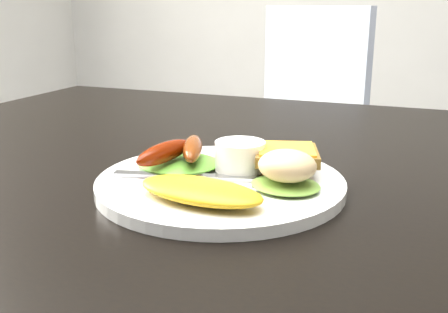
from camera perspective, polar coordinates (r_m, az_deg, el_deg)
dining_table at (r=0.66m, az=6.30°, el=-1.80°), size 1.20×0.80×0.04m
dining_chair at (r=1.68m, az=8.12°, el=-0.62°), size 0.53×0.53×0.05m
plate at (r=0.54m, az=-0.39°, el=-2.95°), size 0.25×0.25×0.01m
lettuce_left at (r=0.57m, az=-4.92°, el=-0.71°), size 0.11×0.10×0.01m
lettuce_right at (r=0.51m, az=6.72°, el=-3.10°), size 0.08×0.08×0.01m
omelette at (r=0.47m, az=-2.60°, el=-3.74°), size 0.13×0.07×0.02m
sausage_a at (r=0.55m, az=-6.51°, el=0.46°), size 0.04×0.09×0.02m
sausage_b at (r=0.57m, az=-3.43°, el=0.90°), size 0.05×0.09×0.02m
ramekin at (r=0.55m, az=1.76°, el=0.07°), size 0.05×0.05×0.03m
toast_a at (r=0.57m, az=4.38°, el=-0.46°), size 0.08×0.08×0.01m
toast_b at (r=0.55m, az=6.81°, el=0.15°), size 0.08×0.08×0.01m
potato_salad at (r=0.50m, az=6.90°, el=-0.99°), size 0.06×0.05×0.03m
fork at (r=0.53m, az=-4.31°, el=-2.14°), size 0.15×0.05×0.00m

